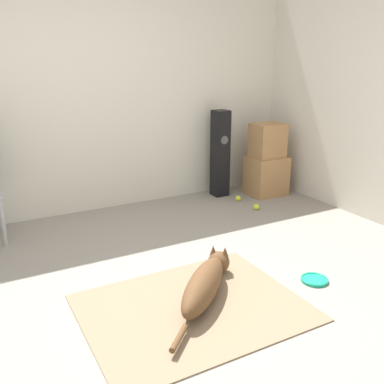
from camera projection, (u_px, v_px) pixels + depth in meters
The scene contains 10 objects.
ground_plane at pixel (157, 304), 2.92m from camera, with size 12.00×12.00×0.00m, color gray.
wall_back at pixel (68, 92), 4.29m from camera, with size 8.00×0.06×2.55m.
area_rug at pixel (193, 308), 2.86m from camera, with size 1.44×1.12×0.01m.
dog at pixel (206, 282), 2.95m from camera, with size 0.85×0.82×0.23m.
frisbee at pixel (314, 280), 3.21m from camera, with size 0.21×0.21×0.03m.
cardboard_box_lower at pixel (266, 176), 5.20m from camera, with size 0.45×0.36×0.46m.
cardboard_box_upper at pixel (268, 140), 5.07m from camera, with size 0.37×0.30×0.40m.
floor_speaker at pixel (220, 154), 5.07m from camera, with size 0.18×0.18×1.02m.
tennis_ball_by_boxes at pixel (256, 207), 4.70m from camera, with size 0.07×0.07×0.07m.
tennis_ball_near_speaker at pixel (238, 198), 4.99m from camera, with size 0.07×0.07×0.07m.
Camera 1 is at (-1.01, -2.35, 1.61)m, focal length 40.00 mm.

